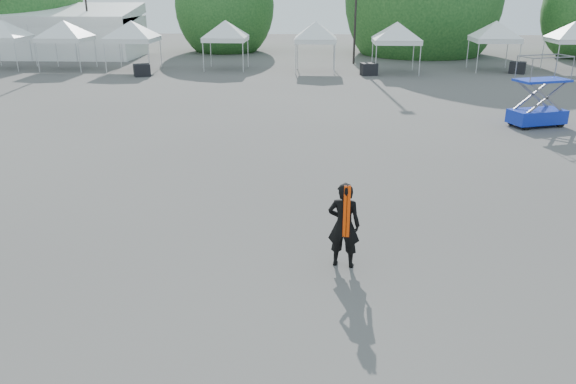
{
  "coord_description": "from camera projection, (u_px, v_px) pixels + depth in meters",
  "views": [
    {
      "loc": [
        0.52,
        -11.46,
        5.49
      ],
      "look_at": [
        -0.13,
        -0.06,
        1.3
      ],
      "focal_mm": 35.0,
      "sensor_mm": 36.0,
      "label": 1
    }
  ],
  "objects": [
    {
      "name": "marquee",
      "position": [
        47.0,
        32.0,
        45.97
      ],
      "size": [
        15.0,
        6.25,
        4.23
      ],
      "color": "white",
      "rests_on": "ground"
    },
    {
      "name": "tent_h",
      "position": [
        575.0,
        25.0,
        37.53
      ],
      "size": [
        4.08,
        4.08,
        3.88
      ],
      "color": "silver",
      "rests_on": "ground"
    },
    {
      "name": "ground",
      "position": [
        294.0,
        245.0,
        12.66
      ],
      "size": [
        120.0,
        120.0,
        0.0
      ],
      "primitive_type": "plane",
      "color": "#474442",
      "rests_on": "ground"
    },
    {
      "name": "tent_c",
      "position": [
        131.0,
        25.0,
        38.1
      ],
      "size": [
        4.49,
        4.49,
        3.88
      ],
      "color": "silver",
      "rests_on": "ground"
    },
    {
      "name": "crate_west",
      "position": [
        142.0,
        70.0,
        36.36
      ],
      "size": [
        1.24,
        1.13,
        0.78
      ],
      "primitive_type": "cube",
      "rotation": [
        0.0,
        0.0,
        0.43
      ],
      "color": "black",
      "rests_on": "ground"
    },
    {
      "name": "tent_g",
      "position": [
        496.0,
        25.0,
        37.97
      ],
      "size": [
        4.16,
        4.16,
        3.88
      ],
      "color": "silver",
      "rests_on": "ground"
    },
    {
      "name": "tent_e",
      "position": [
        316.0,
        25.0,
        37.55
      ],
      "size": [
        3.9,
        3.9,
        3.88
      ],
      "color": "silver",
      "rests_on": "ground"
    },
    {
      "name": "crate_mid",
      "position": [
        369.0,
        69.0,
        36.79
      ],
      "size": [
        1.16,
        0.99,
        0.79
      ],
      "primitive_type": "cube",
      "rotation": [
        0.0,
        0.0,
        0.22
      ],
      "color": "black",
      "rests_on": "ground"
    },
    {
      "name": "crate_east",
      "position": [
        517.0,
        68.0,
        37.54
      ],
      "size": [
        1.22,
        1.11,
        0.78
      ],
      "primitive_type": "cube",
      "rotation": [
        0.0,
        0.0,
        -0.41
      ],
      "color": "black",
      "rests_on": "ground"
    },
    {
      "name": "tent_f",
      "position": [
        397.0,
        26.0,
        36.88
      ],
      "size": [
        4.28,
        4.28,
        3.88
      ],
      "color": "silver",
      "rests_on": "ground"
    },
    {
      "name": "man",
      "position": [
        344.0,
        225.0,
        11.44
      ],
      "size": [
        0.74,
        0.55,
        1.83
      ],
      "rotation": [
        0.0,
        0.0,
        2.95
      ],
      "color": "black",
      "rests_on": "ground"
    },
    {
      "name": "scissor_lift",
      "position": [
        541.0,
        91.0,
        22.95
      ],
      "size": [
        2.48,
        1.8,
        2.88
      ],
      "rotation": [
        0.0,
        0.0,
        0.34
      ],
      "color": "#0C24A3",
      "rests_on": "ground"
    },
    {
      "name": "tent_b",
      "position": [
        64.0,
        24.0,
        38.44
      ],
      "size": [
        4.37,
        4.37,
        3.88
      ],
      "color": "silver",
      "rests_on": "ground"
    },
    {
      "name": "tent_d",
      "position": [
        225.0,
        24.0,
        38.52
      ],
      "size": [
        4.12,
        4.12,
        3.88
      ],
      "color": "silver",
      "rests_on": "ground"
    },
    {
      "name": "tree_mid_w",
      "position": [
        225.0,
        5.0,
        49.23
      ],
      "size": [
        4.16,
        4.16,
        6.33
      ],
      "color": "#382314",
      "rests_on": "ground"
    },
    {
      "name": "tent_a",
      "position": [
        2.0,
        24.0,
        38.8
      ],
      "size": [
        4.12,
        4.12,
        3.88
      ],
      "color": "silver",
      "rests_on": "ground"
    }
  ]
}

